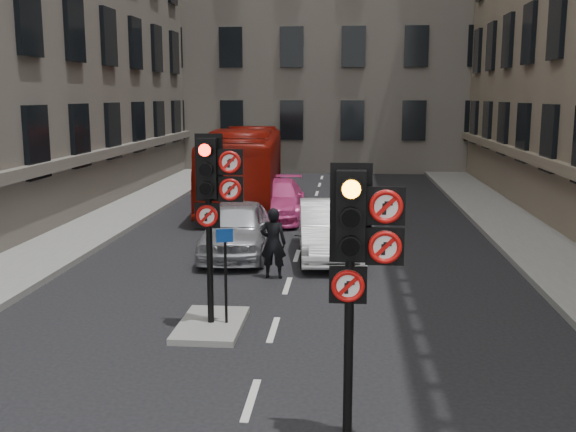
% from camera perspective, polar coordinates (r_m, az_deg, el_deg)
% --- Properties ---
extents(pavement_left, '(3.00, 50.00, 0.16)m').
position_cam_1_polar(pavement_left, '(21.38, -18.66, -1.97)').
color(pavement_left, gray).
rests_on(pavement_left, ground).
extents(pavement_right, '(3.00, 50.00, 0.16)m').
position_cam_1_polar(pavement_right, '(20.45, 21.56, -2.69)').
color(pavement_right, gray).
rests_on(pavement_right, ground).
extents(centre_island, '(1.20, 2.00, 0.12)m').
position_cam_1_polar(centre_island, '(13.12, -6.53, -9.14)').
color(centre_island, gray).
rests_on(centre_island, ground).
extents(building_far, '(30.00, 14.00, 20.00)m').
position_cam_1_polar(building_far, '(45.49, 3.45, 17.27)').
color(building_far, '#6A6359').
rests_on(building_far, ground).
extents(signal_near, '(0.91, 0.40, 3.58)m').
position_cam_1_polar(signal_near, '(8.31, 5.89, -2.42)').
color(signal_near, black).
rests_on(signal_near, ground).
extents(signal_far, '(0.91, 0.40, 3.58)m').
position_cam_1_polar(signal_far, '(12.47, -6.39, 2.36)').
color(signal_far, black).
rests_on(signal_far, centre_island).
extents(car_silver, '(2.02, 4.52, 1.51)m').
position_cam_1_polar(car_silver, '(18.69, -4.42, -1.05)').
color(car_silver, '#AFB1B8').
rests_on(car_silver, ground).
extents(car_white, '(2.00, 4.73, 1.52)m').
position_cam_1_polar(car_white, '(18.47, 3.54, -1.15)').
color(car_white, white).
rests_on(car_white, ground).
extents(car_pink, '(2.04, 4.81, 1.39)m').
position_cam_1_polar(car_pink, '(24.11, -1.04, 1.38)').
color(car_pink, '#E24292').
rests_on(car_pink, ground).
extents(bus_red, '(3.30, 11.14, 3.06)m').
position_cam_1_polar(bus_red, '(27.26, -3.70, 4.16)').
color(bus_red, maroon).
rests_on(bus_red, ground).
extents(motorcycle, '(0.57, 1.60, 0.94)m').
position_cam_1_polar(motorcycle, '(17.50, 1.46, -2.75)').
color(motorcycle, black).
rests_on(motorcycle, ground).
extents(motorcyclist, '(0.64, 0.44, 1.73)m').
position_cam_1_polar(motorcyclist, '(16.28, -1.26, -2.31)').
color(motorcyclist, black).
rests_on(motorcyclist, ground).
extents(info_sign, '(0.31, 0.14, 1.83)m').
position_cam_1_polar(info_sign, '(12.69, -5.33, -3.94)').
color(info_sign, black).
rests_on(info_sign, centre_island).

